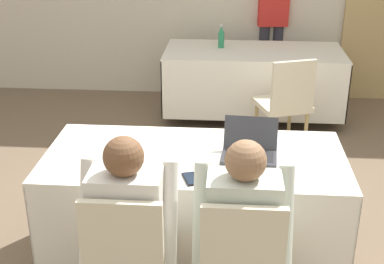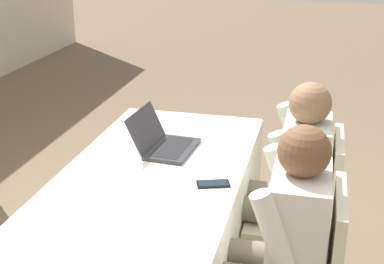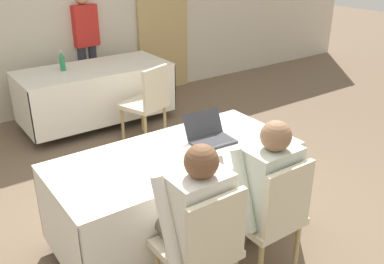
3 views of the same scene
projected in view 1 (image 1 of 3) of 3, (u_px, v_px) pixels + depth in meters
The scene contains 15 objects.
ground_plane at pixel (194, 254), 3.59m from camera, with size 24.00×24.00×0.00m, color brown.
conference_table_near at pixel (195, 180), 3.37m from camera, with size 1.86×0.86×0.74m.
conference_table_far at pixel (253, 66), 5.64m from camera, with size 1.86×0.86×0.74m.
laptop at pixel (250, 150), 3.27m from camera, with size 0.35×0.32×0.21m.
cell_phone at pixel (191, 179), 3.01m from camera, with size 0.12×0.17×0.01m.
paper_beside_laptop at pixel (285, 143), 3.46m from camera, with size 0.29×0.35×0.00m.
paper_centre_table at pixel (167, 151), 3.35m from camera, with size 0.28×0.34×0.00m.
paper_left_edge at pixel (110, 164), 3.19m from camera, with size 0.29×0.34×0.00m.
water_bottle at pixel (221, 37), 5.64m from camera, with size 0.06×0.06×0.24m.
chair_near_left at pixel (128, 258), 2.74m from camera, with size 0.44×0.44×0.91m.
chair_near_right at pixel (241, 263), 2.70m from camera, with size 0.44×0.44×0.91m.
chair_far_spare at pixel (286, 100), 4.87m from camera, with size 0.56×0.56×0.91m.
person_checkered_shirt at pixel (130, 220), 2.77m from camera, with size 0.50×0.52×1.17m.
person_white_shirt at pixel (242, 225), 2.73m from camera, with size 0.50×0.52×1.17m.
person_red_shirt at pixel (272, 20), 6.16m from camera, with size 0.36×0.23×1.59m.
Camera 1 is at (0.21, -2.95, 2.19)m, focal length 50.00 mm.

